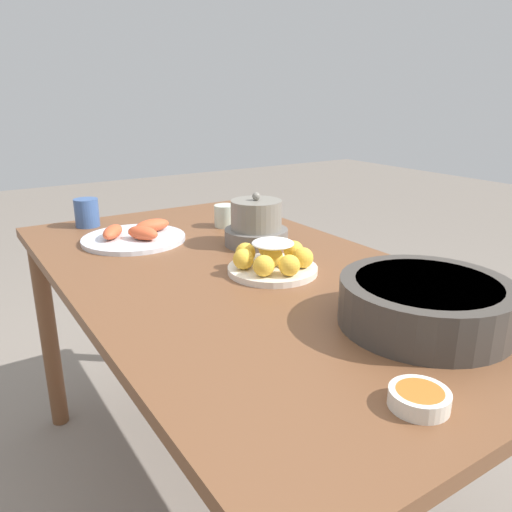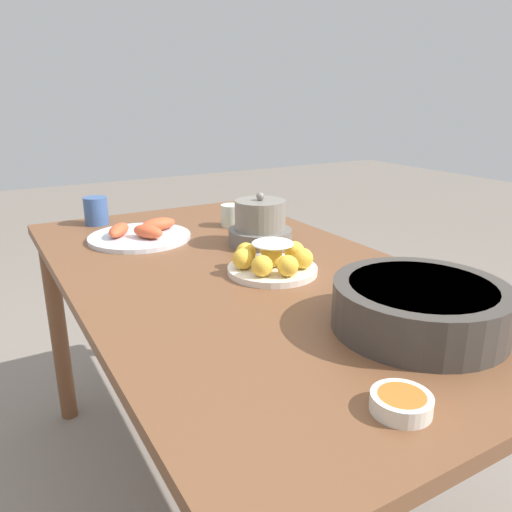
% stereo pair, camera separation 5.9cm
% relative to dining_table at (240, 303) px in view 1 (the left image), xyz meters
% --- Properties ---
extents(ground_plane, '(12.00, 12.00, 0.00)m').
position_rel_dining_table_xyz_m(ground_plane, '(0.00, 0.00, -0.66)').
color(ground_plane, slate).
extents(dining_table, '(1.53, 0.84, 0.76)m').
position_rel_dining_table_xyz_m(dining_table, '(0.00, 0.00, 0.00)').
color(dining_table, brown).
rests_on(dining_table, ground_plane).
extents(cake_plate, '(0.23, 0.23, 0.09)m').
position_rel_dining_table_xyz_m(cake_plate, '(0.07, 0.06, 0.13)').
color(cake_plate, silver).
rests_on(cake_plate, dining_table).
extents(serving_bowl, '(0.33, 0.33, 0.09)m').
position_rel_dining_table_xyz_m(serving_bowl, '(0.47, 0.13, 0.14)').
color(serving_bowl, '#3D3833').
rests_on(serving_bowl, dining_table).
extents(sauce_bowl, '(0.09, 0.09, 0.03)m').
position_rel_dining_table_xyz_m(sauce_bowl, '(0.65, -0.09, 0.11)').
color(sauce_bowl, silver).
rests_on(sauce_bowl, dining_table).
extents(seafood_platter, '(0.31, 0.31, 0.06)m').
position_rel_dining_table_xyz_m(seafood_platter, '(-0.40, -0.13, 0.11)').
color(seafood_platter, silver).
rests_on(seafood_platter, dining_table).
extents(cup_near, '(0.08, 0.08, 0.09)m').
position_rel_dining_table_xyz_m(cup_near, '(-0.66, -0.21, 0.14)').
color(cup_near, '#38568E').
rests_on(cup_near, dining_table).
extents(cup_far, '(0.07, 0.07, 0.07)m').
position_rel_dining_table_xyz_m(cup_far, '(-0.40, 0.19, 0.13)').
color(cup_far, beige).
rests_on(cup_far, dining_table).
extents(warming_pot, '(0.19, 0.19, 0.16)m').
position_rel_dining_table_xyz_m(warming_pot, '(-0.16, 0.16, 0.16)').
color(warming_pot, '#66605B').
rests_on(warming_pot, dining_table).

